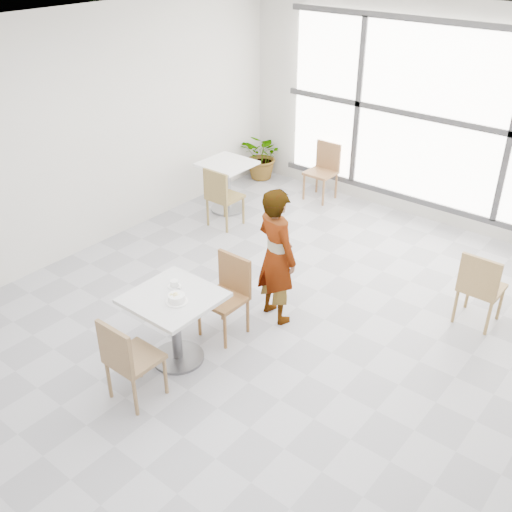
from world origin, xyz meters
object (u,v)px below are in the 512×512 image
Objects in this scene: bg_chair_left_far at (324,167)px; bg_table_left at (227,179)px; chair_near at (127,357)px; oatmeal_bowl at (177,298)px; main_table at (175,316)px; bg_chair_right_near at (480,285)px; coffee_cup at (174,284)px; bg_chair_left_near at (221,194)px; chair_far at (228,290)px; person at (276,256)px; plant_left at (263,156)px.

bg_table_left is at bearing -123.81° from bg_chair_left_far.
chair_near is 0.69m from oatmeal_bowl.
main_table is 3.19m from bg_chair_right_near.
main_table and bg_table_left have the same top height.
bg_chair_left_far is at bearing 105.30° from oatmeal_bowl.
bg_chair_left_near is at bearing 122.83° from coffee_cup.
main_table is 0.92× the size of chair_far.
main_table is 0.29m from oatmeal_bowl.
bg_table_left is (-1.93, 2.95, -0.04)m from main_table.
bg_chair_left_far reaches higher than bg_table_left.
bg_chair_left_far is (0.55, 1.76, 0.00)m from bg_chair_left_near.
person is 2.85m from bg_table_left.
plant_left is at bearing 118.97° from oatmeal_bowl.
coffee_cup is 3.37m from bg_table_left.
chair_far is 1.00× the size of bg_chair_right_near.
bg_chair_left_far is (-1.07, 4.23, -0.02)m from main_table.
bg_table_left is 1.54m from bg_chair_left_far.
coffee_cup is at bearing 140.19° from oatmeal_bowl.
bg_chair_left_far and bg_chair_right_near have the same top height.
bg_chair_left_near is at bearing -0.54° from bg_chair_right_near.
bg_chair_left_near is 1.85m from bg_chair_left_far.
coffee_cup is at bearing 122.83° from bg_chair_left_near.
main_table is 4.82m from plant_left.
plant_left is at bearing -69.64° from bg_chair_left_near.
main_table is at bearing 154.24° from oatmeal_bowl.
oatmeal_bowl is at bearing -25.76° from main_table.
chair_near is 1.36m from chair_far.
chair_far is at bearing 133.66° from bg_chair_left_near.
person reaches higher than bg_chair_left_far.
bg_chair_left_near reaches higher than plant_left.
chair_far is (0.08, 0.69, -0.02)m from main_table.
coffee_cup is at bearing 84.83° from person.
chair_near is 3.68m from bg_chair_right_near.
bg_table_left is at bearing 122.82° from coffee_cup.
bg_table_left is (-1.82, 2.82, -0.29)m from coffee_cup.
chair_far is 2.64m from bg_chair_right_near.
coffee_cup is 3.18m from bg_chair_right_near.
person is (0.42, 1.08, -0.02)m from coffee_cup.
bg_chair_left_near is (-1.72, 2.51, -0.29)m from oatmeal_bowl.
coffee_cup is 0.18× the size of bg_chair_left_near.
bg_chair_left_far is at bearing -0.88° from plant_left.
main_table is at bearing -49.08° from coffee_cup.
chair_near is 4.15m from bg_table_left.
bg_chair_left_far is (0.86, 1.28, 0.01)m from bg_table_left.
chair_near and bg_chair_left_near have the same top height.
bg_chair_left_far is at bearing -76.66° from chair_near.
oatmeal_bowl is 0.14× the size of person.
coffee_cup reaches higher than plant_left.
chair_near is (0.09, -0.68, -0.02)m from main_table.
chair_far is 2.45m from bg_chair_left_near.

